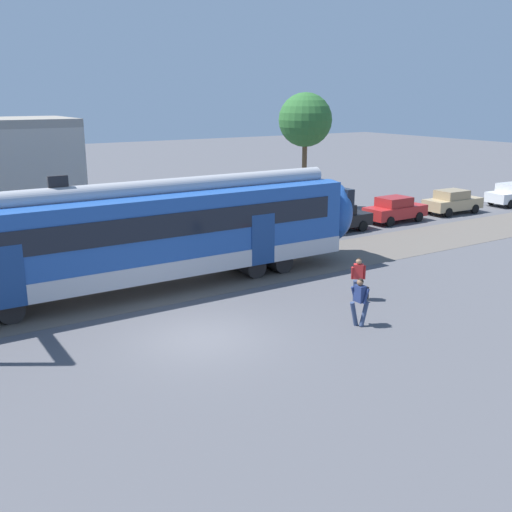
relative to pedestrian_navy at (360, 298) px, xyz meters
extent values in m
plane|color=#515156|center=(-4.95, 1.91, -0.99)|extent=(160.00, 160.00, 0.00)
cube|color=silver|center=(-4.89, 7.51, 0.06)|extent=(18.00, 3.06, 0.70)
cube|color=#2351A3|center=(-4.89, 7.51, 1.61)|extent=(18.00, 3.00, 2.40)
cube|color=black|center=(-4.89, 6.00, 1.81)|extent=(16.56, 0.03, 0.90)
cube|color=navy|center=(0.06, 5.99, 0.76)|extent=(1.10, 0.04, 2.10)
cube|color=navy|center=(-9.84, 5.99, 0.76)|extent=(1.10, 0.04, 2.10)
cylinder|color=#A4A4A9|center=(-4.89, 7.51, 2.99)|extent=(17.64, 0.70, 0.70)
cube|color=black|center=(-7.59, 7.51, 3.54)|extent=(0.70, 0.12, 0.40)
cylinder|color=black|center=(1.39, 7.51, -0.54)|extent=(0.90, 2.40, 0.90)
cylinder|color=black|center=(-0.01, 7.51, -0.54)|extent=(0.90, 2.40, 0.90)
cylinder|color=black|center=(-9.77, 7.51, -0.54)|extent=(0.90, 2.40, 0.90)
ellipsoid|color=#2351A3|center=(4.66, 7.51, 1.26)|extent=(1.80, 2.85, 2.95)
cube|color=black|center=(5.01, 7.51, 1.86)|extent=(0.40, 2.40, 1.00)
cylinder|color=navy|center=(-0.16, 0.09, -0.56)|extent=(0.36, 0.16, 0.87)
cylinder|color=navy|center=(0.12, -0.09, -0.56)|extent=(0.36, 0.16, 0.87)
cube|color=navy|center=(-0.02, 0.00, 0.15)|extent=(0.25, 0.36, 0.56)
cylinder|color=navy|center=(0.05, -0.22, 0.10)|extent=(0.25, 0.09, 0.52)
cylinder|color=navy|center=(-0.10, 0.22, 0.10)|extent=(0.25, 0.09, 0.52)
sphere|color=brown|center=(-0.04, 0.00, 0.54)|extent=(0.22, 0.22, 0.22)
sphere|color=black|center=(-0.02, 0.00, 0.57)|extent=(0.20, 0.20, 0.20)
cube|color=black|center=(0.16, 0.00, 0.17)|extent=(0.16, 0.28, 0.40)
cylinder|color=navy|center=(1.51, 1.94, -0.56)|extent=(0.35, 0.36, 0.87)
cylinder|color=navy|center=(1.83, 2.01, -0.56)|extent=(0.35, 0.36, 0.87)
cube|color=red|center=(1.67, 1.98, 0.15)|extent=(0.43, 0.42, 0.56)
cylinder|color=red|center=(1.88, 1.88, 0.10)|extent=(0.24, 0.24, 0.52)
cylinder|color=red|center=(1.46, 2.07, 0.10)|extent=(0.24, 0.24, 0.52)
sphere|color=#9E7051|center=(1.66, 1.96, 0.54)|extent=(0.22, 0.22, 0.22)
sphere|color=black|center=(1.67, 1.98, 0.57)|extent=(0.20, 0.20, 0.20)
cube|color=black|center=(1.80, 2.10, 0.17)|extent=(0.31, 0.31, 0.40)
cube|color=black|center=(8.62, 11.52, -0.35)|extent=(4.04, 1.75, 0.68)
cube|color=black|center=(8.47, 11.51, 0.27)|extent=(1.94, 1.49, 0.56)
cube|color=black|center=(9.42, 11.54, 0.23)|extent=(0.16, 1.37, 0.48)
cylinder|color=black|center=(9.84, 12.33, -0.69)|extent=(0.61, 0.22, 0.60)
cylinder|color=black|center=(9.88, 10.77, -0.69)|extent=(0.61, 0.22, 0.60)
cylinder|color=black|center=(7.36, 12.26, -0.69)|extent=(0.61, 0.22, 0.60)
cylinder|color=black|center=(7.40, 10.70, -0.69)|extent=(0.61, 0.22, 0.60)
cube|color=#B22323|center=(13.32, 11.69, -0.35)|extent=(4.05, 1.76, 0.68)
cube|color=maroon|center=(13.17, 11.69, 0.27)|extent=(1.94, 1.49, 0.56)
cube|color=black|center=(14.12, 11.71, 0.23)|extent=(0.16, 1.37, 0.48)
cylinder|color=black|center=(14.54, 12.50, -0.69)|extent=(0.61, 0.22, 0.60)
cylinder|color=black|center=(14.58, 10.95, -0.69)|extent=(0.61, 0.22, 0.60)
cylinder|color=black|center=(12.06, 12.43, -0.69)|extent=(0.61, 0.22, 0.60)
cylinder|color=black|center=(12.10, 10.88, -0.69)|extent=(0.61, 0.22, 0.60)
cube|color=tan|center=(18.46, 11.66, -0.35)|extent=(4.04, 1.74, 0.68)
cube|color=#9D8662|center=(18.31, 11.67, 0.27)|extent=(1.94, 1.49, 0.56)
cube|color=black|center=(19.26, 11.64, 0.23)|extent=(0.16, 1.37, 0.48)
cylinder|color=black|center=(19.72, 12.41, -0.69)|extent=(0.61, 0.22, 0.60)
cylinder|color=black|center=(19.68, 10.85, -0.69)|extent=(0.61, 0.22, 0.60)
cylinder|color=black|center=(17.24, 12.47, -0.69)|extent=(0.61, 0.22, 0.60)
cylinder|color=black|center=(17.20, 10.92, -0.69)|extent=(0.61, 0.22, 0.60)
cylinder|color=black|center=(23.31, 12.30, -0.69)|extent=(0.61, 0.23, 0.60)
cylinder|color=black|center=(23.23, 10.74, -0.69)|extent=(0.61, 0.23, 0.60)
cylinder|color=brown|center=(10.80, 17.58, 1.38)|extent=(0.32, 0.32, 4.73)
sphere|color=#2D662D|center=(10.80, 17.58, 4.95)|extent=(3.45, 3.45, 3.45)
camera|label=1|loc=(-12.94, -13.98, 6.48)|focal=42.00mm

